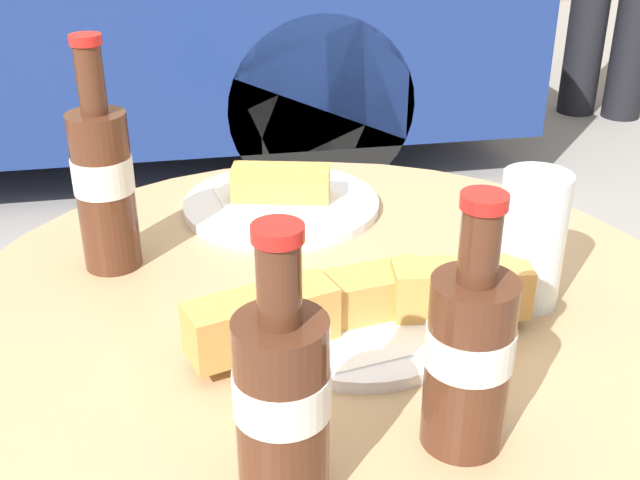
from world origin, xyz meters
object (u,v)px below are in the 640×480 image
cola_bottle_left (104,181)px  cola_bottle_right (469,352)px  lunch_plate_far (359,310)px  cola_bottle_center (282,399)px  drinking_glass (530,245)px  bistro_table (326,426)px  lunch_plate_near (281,199)px

cola_bottle_left → cola_bottle_right: (0.28, -0.35, -0.02)m
cola_bottle_left → lunch_plate_far: cola_bottle_left is taller
cola_bottle_center → drinking_glass: bearing=38.7°
bistro_table → cola_bottle_right: cola_bottle_right is taller
bistro_table → cola_bottle_center: bearing=-107.5°
cola_bottle_left → cola_bottle_center: cola_bottle_left is taller
drinking_glass → lunch_plate_near: (-0.21, 0.27, -0.05)m
cola_bottle_left → bistro_table: bearing=-29.1°
bistro_table → lunch_plate_near: bearing=93.3°
cola_bottle_left → cola_bottle_right: size_ratio=1.21×
lunch_plate_near → lunch_plate_far: bearing=-83.9°
cola_bottle_left → lunch_plate_near: bearing=29.3°
cola_bottle_center → drinking_glass: (0.28, 0.22, -0.02)m
cola_bottle_right → lunch_plate_far: 0.18m
bistro_table → cola_bottle_left: bearing=150.9°
cola_bottle_right → lunch_plate_near: size_ratio=0.84×
cola_bottle_right → cola_bottle_center: size_ratio=0.98×
bistro_table → lunch_plate_far: 0.20m
bistro_table → cola_bottle_right: bearing=-74.3°
bistro_table → cola_bottle_left: 0.36m
cola_bottle_left → lunch_plate_near: cola_bottle_left is taller
cola_bottle_center → drinking_glass: cola_bottle_center is taller
lunch_plate_near → cola_bottle_center: bearing=-97.8°
bistro_table → drinking_glass: bearing=-10.1°
cola_bottle_left → lunch_plate_near: size_ratio=1.02×
drinking_glass → lunch_plate_far: bearing=-170.8°
drinking_glass → cola_bottle_right: bearing=-125.2°
cola_bottle_right → lunch_plate_far: (-0.04, 0.16, -0.06)m
cola_bottle_center → drinking_glass: size_ratio=1.55×
drinking_glass → bistro_table: bearing=169.9°
bistro_table → cola_bottle_left: size_ratio=3.15×
lunch_plate_near → bistro_table: bearing=-86.7°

